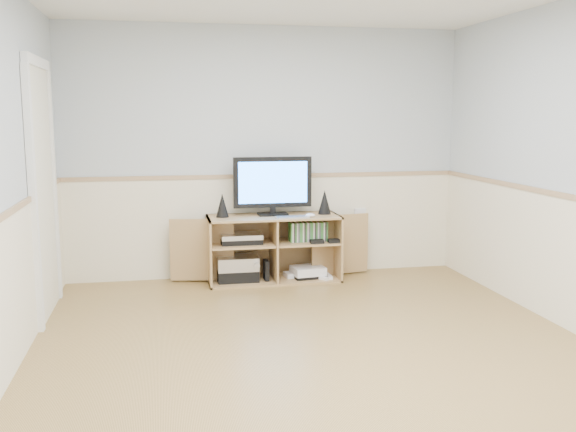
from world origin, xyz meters
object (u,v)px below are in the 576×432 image
object	(u,v)px
game_consoles	(307,272)
keyboard	(292,217)
media_cabinet	(273,246)
monitor	(273,184)

from	to	relation	value
game_consoles	keyboard	bearing A→B (deg)	-143.63
media_cabinet	game_consoles	xyz separation A→B (m)	(0.33, -0.07, -0.26)
keyboard	media_cabinet	bearing A→B (deg)	124.81
keyboard	game_consoles	size ratio (longest dim) A/B	0.69
media_cabinet	game_consoles	distance (m)	0.43
media_cabinet	keyboard	world-z (taller)	keyboard
media_cabinet	game_consoles	bearing A→B (deg)	-11.78
media_cabinet	keyboard	distance (m)	0.41
keyboard	game_consoles	distance (m)	0.62
media_cabinet	monitor	world-z (taller)	monitor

